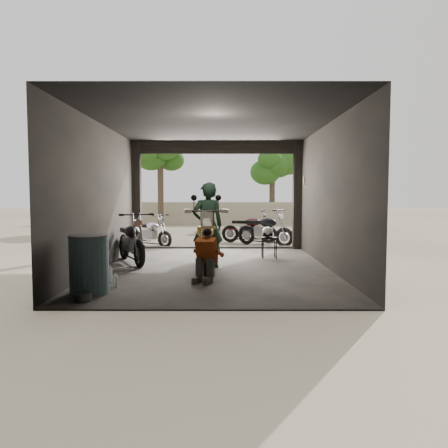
{
  "coord_description": "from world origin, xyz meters",
  "views": [
    {
      "loc": [
        0.22,
        -9.58,
        1.66
      ],
      "look_at": [
        0.21,
        0.6,
        0.95
      ],
      "focal_mm": 35.0,
      "sensor_mm": 36.0,
      "label": 1
    }
  ],
  "objects_px": {
    "stool": "(269,240)",
    "sign_post": "(317,194)",
    "mechanic": "(205,257)",
    "helmet": "(267,232)",
    "oil_drum": "(89,265)",
    "outside_bike_a": "(150,231)",
    "rider": "(208,226)",
    "outside_bike_b": "(249,226)",
    "left_bike": "(131,238)",
    "outside_bike_c": "(265,227)",
    "main_bike": "(205,239)"
  },
  "relations": [
    {
      "from": "sign_post",
      "to": "mechanic",
      "type": "bearing_deg",
      "value": -104.76
    },
    {
      "from": "stool",
      "to": "helmet",
      "type": "relative_size",
      "value": 1.89
    },
    {
      "from": "outside_bike_a",
      "to": "stool",
      "type": "bearing_deg",
      "value": -90.71
    },
    {
      "from": "outside_bike_a",
      "to": "oil_drum",
      "type": "bearing_deg",
      "value": -144.45
    },
    {
      "from": "stool",
      "to": "sign_post",
      "type": "xyz_separation_m",
      "value": [
        1.5,
        1.3,
        1.19
      ]
    },
    {
      "from": "mechanic",
      "to": "oil_drum",
      "type": "relative_size",
      "value": 0.99
    },
    {
      "from": "outside_bike_b",
      "to": "rider",
      "type": "bearing_deg",
      "value": 178.02
    },
    {
      "from": "outside_bike_a",
      "to": "outside_bike_b",
      "type": "relative_size",
      "value": 0.92
    },
    {
      "from": "outside_bike_a",
      "to": "mechanic",
      "type": "bearing_deg",
      "value": -125.69
    },
    {
      "from": "left_bike",
      "to": "outside_bike_a",
      "type": "bearing_deg",
      "value": 65.1
    },
    {
      "from": "outside_bike_b",
      "to": "oil_drum",
      "type": "relative_size",
      "value": 1.68
    },
    {
      "from": "oil_drum",
      "to": "sign_post",
      "type": "relative_size",
      "value": 0.4
    },
    {
      "from": "stool",
      "to": "sign_post",
      "type": "distance_m",
      "value": 2.31
    },
    {
      "from": "outside_bike_a",
      "to": "helmet",
      "type": "height_order",
      "value": "outside_bike_a"
    },
    {
      "from": "outside_bike_c",
      "to": "rider",
      "type": "xyz_separation_m",
      "value": [
        -1.66,
        -4.21,
        0.37
      ]
    },
    {
      "from": "mechanic",
      "to": "helmet",
      "type": "distance_m",
      "value": 3.42
    },
    {
      "from": "outside_bike_c",
      "to": "oil_drum",
      "type": "height_order",
      "value": "outside_bike_c"
    },
    {
      "from": "outside_bike_c",
      "to": "sign_post",
      "type": "distance_m",
      "value": 2.25
    },
    {
      "from": "mechanic",
      "to": "oil_drum",
      "type": "distance_m",
      "value": 2.1
    },
    {
      "from": "oil_drum",
      "to": "main_bike",
      "type": "bearing_deg",
      "value": 53.06
    },
    {
      "from": "mechanic",
      "to": "sign_post",
      "type": "height_order",
      "value": "sign_post"
    },
    {
      "from": "outside_bike_b",
      "to": "stool",
      "type": "xyz_separation_m",
      "value": [
        0.3,
        -3.6,
        -0.08
      ]
    },
    {
      "from": "main_bike",
      "to": "outside_bike_b",
      "type": "height_order",
      "value": "main_bike"
    },
    {
      "from": "outside_bike_c",
      "to": "rider",
      "type": "height_order",
      "value": "rider"
    },
    {
      "from": "helmet",
      "to": "oil_drum",
      "type": "relative_size",
      "value": 0.3
    },
    {
      "from": "outside_bike_c",
      "to": "stool",
      "type": "relative_size",
      "value": 3.16
    },
    {
      "from": "left_bike",
      "to": "helmet",
      "type": "distance_m",
      "value": 3.43
    },
    {
      "from": "outside_bike_c",
      "to": "helmet",
      "type": "height_order",
      "value": "outside_bike_c"
    },
    {
      "from": "rider",
      "to": "oil_drum",
      "type": "relative_size",
      "value": 1.96
    },
    {
      "from": "main_bike",
      "to": "sign_post",
      "type": "relative_size",
      "value": 0.83
    },
    {
      "from": "left_bike",
      "to": "rider",
      "type": "distance_m",
      "value": 2.01
    },
    {
      "from": "left_bike",
      "to": "stool",
      "type": "distance_m",
      "value": 3.45
    },
    {
      "from": "outside_bike_a",
      "to": "rider",
      "type": "xyz_separation_m",
      "value": [
        1.94,
        -3.93,
        0.44
      ]
    },
    {
      "from": "outside_bike_b",
      "to": "oil_drum",
      "type": "bearing_deg",
      "value": 169.53
    },
    {
      "from": "rider",
      "to": "oil_drum",
      "type": "bearing_deg",
      "value": 38.53
    },
    {
      "from": "outside_bike_b",
      "to": "oil_drum",
      "type": "xyz_separation_m",
      "value": [
        -3.06,
        -7.6,
        -0.07
      ]
    },
    {
      "from": "left_bike",
      "to": "mechanic",
      "type": "bearing_deg",
      "value": -77.05
    },
    {
      "from": "sign_post",
      "to": "left_bike",
      "type": "bearing_deg",
      "value": -136.98
    },
    {
      "from": "main_bike",
      "to": "mechanic",
      "type": "distance_m",
      "value": 1.42
    },
    {
      "from": "left_bike",
      "to": "outside_bike_b",
      "type": "bearing_deg",
      "value": 28.46
    },
    {
      "from": "outside_bike_c",
      "to": "oil_drum",
      "type": "distance_m",
      "value": 7.6
    },
    {
      "from": "outside_bike_c",
      "to": "mechanic",
      "type": "height_order",
      "value": "outside_bike_c"
    },
    {
      "from": "outside_bike_c",
      "to": "mechanic",
      "type": "distance_m",
      "value": 6.0
    },
    {
      "from": "outside_bike_a",
      "to": "rider",
      "type": "distance_m",
      "value": 4.4
    },
    {
      "from": "mechanic",
      "to": "helmet",
      "type": "height_order",
      "value": "mechanic"
    },
    {
      "from": "mechanic",
      "to": "outside_bike_a",
      "type": "bearing_deg",
      "value": 124.09
    },
    {
      "from": "sign_post",
      "to": "helmet",
      "type": "bearing_deg",
      "value": -121.01
    },
    {
      "from": "oil_drum",
      "to": "sign_post",
      "type": "height_order",
      "value": "sign_post"
    },
    {
      "from": "main_bike",
      "to": "outside_bike_c",
      "type": "relative_size",
      "value": 1.17
    },
    {
      "from": "outside_bike_b",
      "to": "main_bike",
      "type": "bearing_deg",
      "value": 177.81
    }
  ]
}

